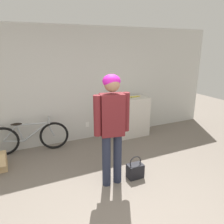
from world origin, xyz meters
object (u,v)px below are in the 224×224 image
(bicycle, at_px, (29,137))
(banana, at_px, (134,97))
(handbag, at_px, (135,170))
(person, at_px, (112,120))

(bicycle, xyz_separation_m, banana, (2.47, -0.07, 0.65))
(bicycle, relative_size, handbag, 4.04)
(person, height_order, bicycle, person)
(person, bearing_deg, bicycle, 132.93)
(banana, bearing_deg, bicycle, 178.33)
(bicycle, distance_m, banana, 2.55)
(person, xyz_separation_m, handbag, (0.42, -0.02, -0.96))
(person, bearing_deg, banana, 61.13)
(person, distance_m, banana, 2.16)
(bicycle, height_order, banana, banana)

